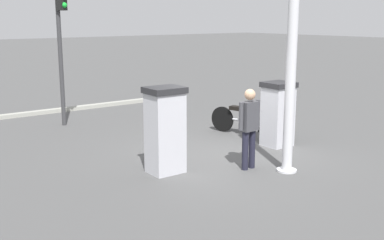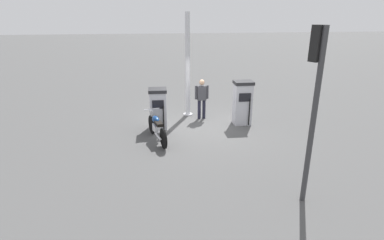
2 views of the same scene
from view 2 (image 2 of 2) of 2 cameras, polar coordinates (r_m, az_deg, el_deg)
name	(u,v)px [view 2 (image 2 of 2)]	position (r m, az deg, el deg)	size (l,w,h in m)	color
ground_plane	(202,127)	(11.66, 1.84, -1.37)	(120.00, 120.00, 0.00)	#4C4C4C
fuel_pump_near	(158,108)	(11.40, -6.37, 2.16)	(0.69, 0.68, 1.53)	silver
fuel_pump_far	(243,103)	(11.94, 9.46, 3.26)	(0.65, 0.74, 1.71)	silver
motorcycle_near_pump	(157,127)	(10.38, -6.66, -1.25)	(2.04, 0.69, 0.98)	black
attendant_person	(202,97)	(12.37, 1.83, 4.41)	(0.23, 0.57, 1.64)	#1E1E2D
roadside_traffic_light	(315,88)	(6.82, 22.01, 5.63)	(0.40, 0.30, 3.91)	#38383A
canopy_support_pole	(188,68)	(12.64, -0.82, 9.78)	(0.40, 0.40, 4.20)	silver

